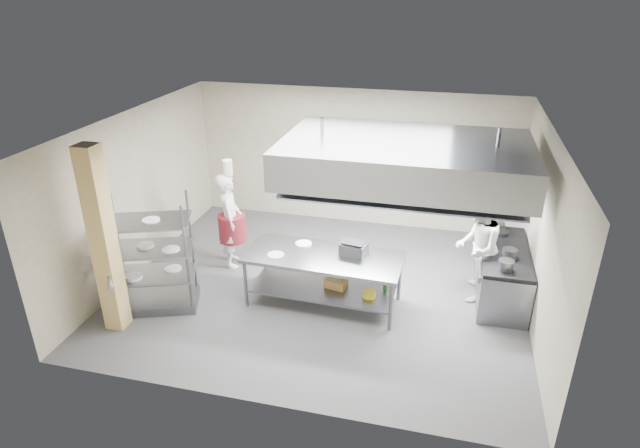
% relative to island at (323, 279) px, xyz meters
% --- Properties ---
extents(floor, '(7.00, 7.00, 0.00)m').
position_rel_island_xyz_m(floor, '(-0.14, 0.46, -0.46)').
color(floor, '#3B3B3D').
rests_on(floor, ground).
extents(ceiling, '(7.00, 7.00, 0.00)m').
position_rel_island_xyz_m(ceiling, '(-0.14, 0.46, 2.54)').
color(ceiling, silver).
rests_on(ceiling, wall_back).
extents(wall_back, '(7.00, 0.00, 7.00)m').
position_rel_island_xyz_m(wall_back, '(-0.14, 3.46, 1.04)').
color(wall_back, gray).
rests_on(wall_back, ground).
extents(wall_left, '(0.00, 6.00, 6.00)m').
position_rel_island_xyz_m(wall_left, '(-3.64, 0.46, 1.04)').
color(wall_left, gray).
rests_on(wall_left, ground).
extents(wall_right, '(0.00, 6.00, 6.00)m').
position_rel_island_xyz_m(wall_right, '(3.36, 0.46, 1.04)').
color(wall_right, gray).
rests_on(wall_right, ground).
extents(column, '(0.30, 0.30, 3.00)m').
position_rel_island_xyz_m(column, '(-3.04, -1.44, 1.04)').
color(column, tan).
rests_on(column, floor).
extents(exhaust_hood, '(4.00, 2.50, 0.60)m').
position_rel_island_xyz_m(exhaust_hood, '(1.16, 0.86, 1.94)').
color(exhaust_hood, gray).
rests_on(exhaust_hood, ceiling).
extents(hood_strip_a, '(1.60, 0.12, 0.04)m').
position_rel_island_xyz_m(hood_strip_a, '(0.26, 0.86, 1.62)').
color(hood_strip_a, white).
rests_on(hood_strip_a, exhaust_hood).
extents(hood_strip_b, '(1.60, 0.12, 0.04)m').
position_rel_island_xyz_m(hood_strip_b, '(2.06, 0.86, 1.62)').
color(hood_strip_b, white).
rests_on(hood_strip_b, exhaust_hood).
extents(wall_shelf, '(1.50, 0.28, 0.04)m').
position_rel_island_xyz_m(wall_shelf, '(1.66, 3.30, 1.04)').
color(wall_shelf, gray).
rests_on(wall_shelf, wall_back).
extents(island, '(2.65, 1.19, 0.91)m').
position_rel_island_xyz_m(island, '(0.00, 0.00, 0.00)').
color(island, slate).
rests_on(island, floor).
extents(island_worktop, '(2.65, 1.19, 0.06)m').
position_rel_island_xyz_m(island_worktop, '(0.00, 0.00, 0.42)').
color(island_worktop, gray).
rests_on(island_worktop, island).
extents(island_undershelf, '(2.44, 1.07, 0.04)m').
position_rel_island_xyz_m(island_undershelf, '(0.00, 0.00, -0.16)').
color(island_undershelf, gray).
rests_on(island_undershelf, island).
extents(pass_rack, '(1.48, 1.15, 1.94)m').
position_rel_island_xyz_m(pass_rack, '(-2.70, -0.75, 0.52)').
color(pass_rack, slate).
rests_on(pass_rack, floor).
extents(cooking_range, '(0.80, 2.00, 0.84)m').
position_rel_island_xyz_m(cooking_range, '(2.94, 0.96, -0.04)').
color(cooking_range, slate).
rests_on(cooking_range, floor).
extents(range_top, '(0.78, 1.96, 0.06)m').
position_rel_island_xyz_m(range_top, '(2.94, 0.96, 0.41)').
color(range_top, black).
rests_on(range_top, cooking_range).
extents(chef_head, '(0.66, 0.79, 1.85)m').
position_rel_island_xyz_m(chef_head, '(-2.04, 0.91, 0.47)').
color(chef_head, silver).
rests_on(chef_head, floor).
extents(chef_line, '(0.81, 0.99, 1.90)m').
position_rel_island_xyz_m(chef_line, '(2.46, 0.82, 0.50)').
color(chef_line, silver).
rests_on(chef_line, floor).
extents(chef_plating, '(0.82, 1.03, 1.64)m').
position_rel_island_xyz_m(chef_plating, '(-3.14, -1.25, 0.37)').
color(chef_plating, silver).
rests_on(chef_plating, floor).
extents(griddle, '(0.47, 0.39, 0.20)m').
position_rel_island_xyz_m(griddle, '(0.47, 0.18, 0.56)').
color(griddle, slate).
rests_on(griddle, island_worktop).
extents(wicker_basket, '(0.39, 0.31, 0.15)m').
position_rel_island_xyz_m(wicker_basket, '(0.22, 0.03, -0.06)').
color(wicker_basket, olive).
rests_on(wicker_basket, island_undershelf).
extents(stockpot, '(0.23, 0.23, 0.16)m').
position_rel_island_xyz_m(stockpot, '(2.98, 0.67, 0.53)').
color(stockpot, gray).
rests_on(stockpot, range_top).
extents(plate_stack, '(0.28, 0.28, 0.05)m').
position_rel_island_xyz_m(plate_stack, '(-2.70, -0.75, 0.17)').
color(plate_stack, white).
rests_on(plate_stack, pass_rack).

